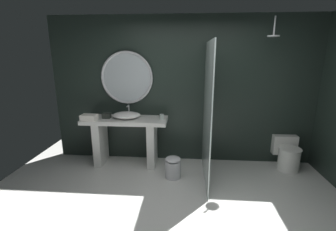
# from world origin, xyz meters

# --- Properties ---
(ground_plane) EXTENTS (5.76, 5.76, 0.00)m
(ground_plane) POSITION_xyz_m (0.00, 0.00, 0.00)
(ground_plane) COLOR silver
(back_wall_panel) EXTENTS (4.80, 0.10, 2.60)m
(back_wall_panel) POSITION_xyz_m (0.00, 1.90, 1.30)
(back_wall_panel) COLOR #1E2823
(back_wall_panel) RESTS_ON ground_plane
(vanity_counter) EXTENTS (1.47, 0.53, 0.86)m
(vanity_counter) POSITION_xyz_m (-1.03, 1.57, 0.55)
(vanity_counter) COLOR silver
(vanity_counter) RESTS_ON ground_plane
(vessel_sink) EXTENTS (0.49, 0.40, 0.20)m
(vessel_sink) POSITION_xyz_m (-1.01, 1.59, 0.91)
(vessel_sink) COLOR white
(vessel_sink) RESTS_ON vanity_counter
(tumbler_cup) EXTENTS (0.08, 0.08, 0.09)m
(tumbler_cup) POSITION_xyz_m (-0.38, 1.56, 0.90)
(tumbler_cup) COLOR silver
(tumbler_cup) RESTS_ON vanity_counter
(tissue_box) EXTENTS (0.14, 0.12, 0.09)m
(tissue_box) POSITION_xyz_m (-1.35, 1.56, 0.90)
(tissue_box) COLOR #282D28
(tissue_box) RESTS_ON vanity_counter
(round_wall_mirror) EXTENTS (0.94, 0.04, 0.94)m
(round_wall_mirror) POSITION_xyz_m (-1.03, 1.81, 1.54)
(round_wall_mirror) COLOR silver
(shower_glass_panel) EXTENTS (0.02, 1.33, 2.14)m
(shower_glass_panel) POSITION_xyz_m (0.36, 1.18, 1.07)
(shower_glass_panel) COLOR silver
(shower_glass_panel) RESTS_ON ground_plane
(rain_shower_head) EXTENTS (0.18, 0.18, 0.30)m
(rain_shower_head) POSITION_xyz_m (1.33, 1.51, 2.24)
(rain_shower_head) COLOR silver
(toilet) EXTENTS (0.42, 0.57, 0.54)m
(toilet) POSITION_xyz_m (1.81, 1.63, 0.26)
(toilet) COLOR white
(toilet) RESTS_ON ground_plane
(waste_bin) EXTENTS (0.25, 0.25, 0.36)m
(waste_bin) POSITION_xyz_m (-0.16, 1.13, 0.18)
(waste_bin) COLOR silver
(waste_bin) RESTS_ON ground_plane
(folded_hand_towel) EXTENTS (0.28, 0.20, 0.10)m
(folded_hand_towel) POSITION_xyz_m (-1.61, 1.40, 0.91)
(folded_hand_towel) COLOR silver
(folded_hand_towel) RESTS_ON vanity_counter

